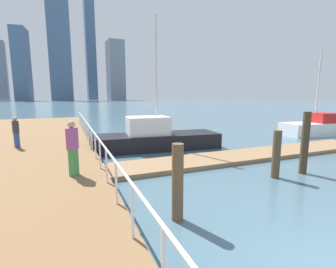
{
  "coord_description": "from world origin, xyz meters",
  "views": [
    {
      "loc": [
        -4.12,
        -1.5,
        2.98
      ],
      "look_at": [
        -0.83,
        6.42,
        1.62
      ],
      "focal_mm": 25.77,
      "sensor_mm": 36.0,
      "label": 1
    }
  ],
  "objects_px": {
    "moored_boat_2": "(155,137)",
    "moored_boat_0": "(316,127)",
    "pedestrian_1": "(16,132)",
    "pedestrian_0": "(73,147)"
  },
  "relations": [
    {
      "from": "moored_boat_0",
      "to": "pedestrian_0",
      "type": "bearing_deg",
      "value": -165.95
    },
    {
      "from": "pedestrian_1",
      "to": "pedestrian_0",
      "type": "bearing_deg",
      "value": -66.0
    },
    {
      "from": "moored_boat_2",
      "to": "pedestrian_0",
      "type": "xyz_separation_m",
      "value": [
        -4.39,
        -4.52,
        0.69
      ]
    },
    {
      "from": "pedestrian_0",
      "to": "moored_boat_2",
      "type": "bearing_deg",
      "value": 45.82
    },
    {
      "from": "moored_boat_2",
      "to": "moored_boat_0",
      "type": "bearing_deg",
      "value": -0.69
    },
    {
      "from": "moored_boat_0",
      "to": "moored_boat_2",
      "type": "distance_m",
      "value": 13.05
    },
    {
      "from": "pedestrian_0",
      "to": "pedestrian_1",
      "type": "distance_m",
      "value": 6.24
    },
    {
      "from": "moored_boat_2",
      "to": "pedestrian_1",
      "type": "height_order",
      "value": "moored_boat_2"
    },
    {
      "from": "pedestrian_1",
      "to": "moored_boat_2",
      "type": "bearing_deg",
      "value": -9.64
    },
    {
      "from": "pedestrian_0",
      "to": "pedestrian_1",
      "type": "xyz_separation_m",
      "value": [
        -2.54,
        5.7,
        -0.15
      ]
    }
  ]
}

